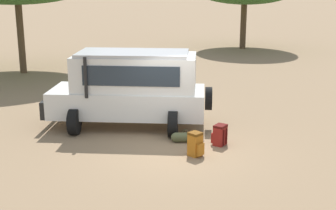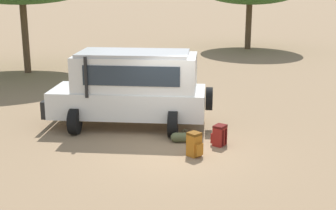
{
  "view_description": "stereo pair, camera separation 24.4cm",
  "coord_description": "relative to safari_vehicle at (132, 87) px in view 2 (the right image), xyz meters",
  "views": [
    {
      "loc": [
        -3.9,
        -11.81,
        4.62
      ],
      "look_at": [
        0.19,
        1.02,
        1.0
      ],
      "focal_mm": 50.0,
      "sensor_mm": 36.0,
      "label": 1
    },
    {
      "loc": [
        -3.67,
        -11.88,
        4.62
      ],
      "look_at": [
        0.19,
        1.02,
        1.0
      ],
      "focal_mm": 50.0,
      "sensor_mm": 36.0,
      "label": 2
    }
  ],
  "objects": [
    {
      "name": "ground_plane",
      "position": [
        0.61,
        -2.42,
        -1.29
      ],
      "size": [
        320.0,
        320.0,
        0.0
      ],
      "primitive_type": "plane",
      "color": "#8C7051"
    },
    {
      "name": "safari_vehicle",
      "position": [
        0.0,
        0.0,
        0.0
      ],
      "size": [
        5.4,
        3.78,
        2.44
      ],
      "color": "silver",
      "rests_on": "ground_plane"
    },
    {
      "name": "backpack_beside_front_wheel",
      "position": [
        1.03,
        -3.13,
        -0.97
      ],
      "size": [
        0.42,
        0.47,
        0.66
      ],
      "color": "#B26619",
      "rests_on": "ground_plane"
    },
    {
      "name": "backpack_cluster_center",
      "position": [
        2.0,
        -2.53,
        -1.0
      ],
      "size": [
        0.49,
        0.49,
        0.61
      ],
      "color": "maroon",
      "rests_on": "ground_plane"
    },
    {
      "name": "duffel_bag_low_black_case",
      "position": [
        1.14,
        -1.99,
        -1.15
      ],
      "size": [
        0.83,
        0.42,
        0.39
      ],
      "color": "#4C5133",
      "rests_on": "ground_plane"
    }
  ]
}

